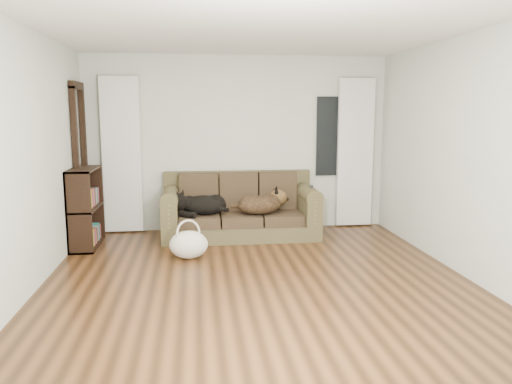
{
  "coord_description": "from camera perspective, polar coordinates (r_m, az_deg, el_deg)",
  "views": [
    {
      "loc": [
        -0.63,
        -4.99,
        1.78
      ],
      "look_at": [
        0.17,
        1.6,
        0.7
      ],
      "focal_mm": 35.0,
      "sensor_mm": 36.0,
      "label": 1
    }
  ],
  "objects": [
    {
      "name": "dog_black_lab",
      "position": [
        7.02,
        -6.34,
        -1.51
      ],
      "size": [
        0.72,
        0.56,
        0.28
      ],
      "primitive_type": "ellipsoid",
      "rotation": [
        0.0,
        0.0,
        -0.18
      ],
      "color": "black",
      "rests_on": "sofa"
    },
    {
      "name": "tv_remote",
      "position": [
        7.09,
        6.32,
        0.64
      ],
      "size": [
        0.09,
        0.2,
        0.02
      ],
      "primitive_type": "cube",
      "rotation": [
        0.0,
        0.0,
        -0.18
      ],
      "color": "black",
      "rests_on": "sofa"
    },
    {
      "name": "ceiling",
      "position": [
        5.1,
        0.32,
        18.48
      ],
      "size": [
        5.0,
        5.0,
        0.0
      ],
      "primitive_type": "plane",
      "color": "white",
      "rests_on": "ground"
    },
    {
      "name": "floor",
      "position": [
        5.34,
        0.3,
        -10.26
      ],
      "size": [
        5.0,
        5.0,
        0.0
      ],
      "primitive_type": "plane",
      "color": "black",
      "rests_on": "ground"
    },
    {
      "name": "curtain_right",
      "position": [
        7.83,
        11.25,
        4.42
      ],
      "size": [
        0.55,
        0.08,
        2.25
      ],
      "primitive_type": "cube",
      "color": "white",
      "rests_on": "ground"
    },
    {
      "name": "window_pane",
      "position": [
        7.76,
        8.72,
        6.3
      ],
      "size": [
        0.5,
        0.03,
        1.2
      ],
      "primitive_type": "cube",
      "color": "black",
      "rests_on": "wall_back"
    },
    {
      "name": "wall_left",
      "position": [
        5.27,
        -24.8,
        3.15
      ],
      "size": [
        0.04,
        5.0,
        2.6
      ],
      "primitive_type": "cube",
      "color": "beige",
      "rests_on": "ground"
    },
    {
      "name": "wall_back",
      "position": [
        7.53,
        -2.1,
        5.55
      ],
      "size": [
        4.5,
        0.04,
        2.6
      ],
      "primitive_type": "cube",
      "color": "beige",
      "rests_on": "ground"
    },
    {
      "name": "curtain_left",
      "position": [
        7.51,
        -15.1,
        4.09
      ],
      "size": [
        0.55,
        0.08,
        2.25
      ],
      "primitive_type": "cube",
      "color": "white",
      "rests_on": "ground"
    },
    {
      "name": "tote_bag",
      "position": [
        6.17,
        -7.7,
        -6.09
      ],
      "size": [
        0.52,
        0.43,
        0.34
      ],
      "primitive_type": "ellipsoid",
      "rotation": [
        0.0,
        0.0,
        0.16
      ],
      "color": "beige",
      "rests_on": "floor"
    },
    {
      "name": "sofa",
      "position": [
        7.12,
        -1.83,
        -1.56
      ],
      "size": [
        2.19,
        0.94,
        0.89
      ],
      "primitive_type": "cube",
      "color": "#403C1E",
      "rests_on": "floor"
    },
    {
      "name": "door_casing",
      "position": [
        7.25,
        -19.39,
        2.92
      ],
      "size": [
        0.07,
        0.6,
        2.1
      ],
      "primitive_type": "cube",
      "color": "black",
      "rests_on": "ground"
    },
    {
      "name": "bookshelf",
      "position": [
        6.96,
        -18.89,
        -1.89
      ],
      "size": [
        0.33,
        0.84,
        1.05
      ],
      "primitive_type": "cube",
      "rotation": [
        0.0,
        0.0,
        -0.02
      ],
      "color": "black",
      "rests_on": "floor"
    },
    {
      "name": "wall_right",
      "position": [
        5.78,
        23.06,
        3.73
      ],
      "size": [
        0.04,
        5.0,
        2.6
      ],
      "primitive_type": "cube",
      "color": "beige",
      "rests_on": "ground"
    },
    {
      "name": "dog_shepherd",
      "position": [
        7.05,
        0.65,
        -1.33
      ],
      "size": [
        0.73,
        0.58,
        0.29
      ],
      "primitive_type": "ellipsoid",
      "rotation": [
        0.0,
        0.0,
        3.33
      ],
      "color": "black",
      "rests_on": "sofa"
    }
  ]
}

